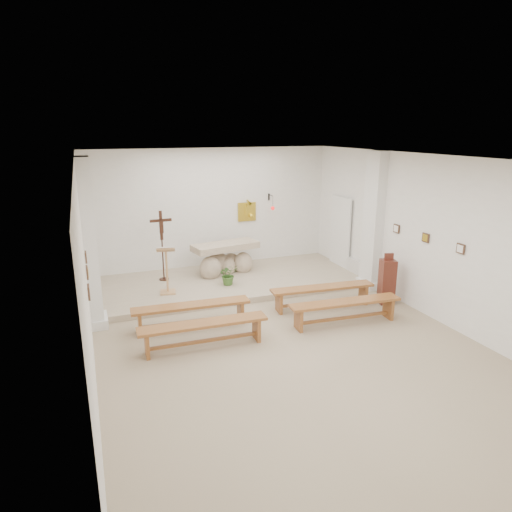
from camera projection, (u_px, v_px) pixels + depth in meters
name	position (u px, v px, depth m)	size (l,w,h in m)	color
ground	(282.00, 339.00, 9.00)	(7.00, 10.00, 0.00)	tan
wall_left	(86.00, 274.00, 7.33)	(0.02, 10.00, 3.50)	white
wall_right	(433.00, 238.00, 9.72)	(0.02, 10.00, 3.50)	white
wall_back	(212.00, 210.00, 13.01)	(7.00, 0.02, 3.50)	white
ceiling	(285.00, 159.00, 8.05)	(7.00, 10.00, 0.02)	silver
sanctuary_platform	(229.00, 282.00, 12.13)	(6.98, 3.00, 0.15)	tan
pilaster_left	(90.00, 245.00, 9.17)	(0.26, 0.55, 3.50)	white
pilaster_right	(373.00, 221.00, 11.48)	(0.26, 0.55, 3.50)	white
gold_wall_relief	(247.00, 212.00, 13.37)	(0.55, 0.04, 0.55)	gold
sanctuary_lamp	(272.00, 206.00, 13.34)	(0.11, 0.36, 0.44)	black
station_frame_left_front	(89.00, 292.00, 6.62)	(0.03, 0.20, 0.20)	#452D1E
station_frame_left_mid	(87.00, 272.00, 7.52)	(0.03, 0.20, 0.20)	#452D1E
station_frame_left_rear	(86.00, 257.00, 8.42)	(0.03, 0.20, 0.20)	#452D1E
station_frame_right_front	(461.00, 249.00, 9.01)	(0.03, 0.20, 0.20)	#452D1E
station_frame_right_mid	(426.00, 238.00, 9.91)	(0.03, 0.20, 0.20)	#452D1E
station_frame_right_rear	(396.00, 229.00, 10.80)	(0.03, 0.20, 0.20)	#452D1E
radiator_left	(93.00, 302.00, 10.18)	(0.10, 0.85, 0.52)	silver
radiator_right	(356.00, 269.00, 12.53)	(0.10, 0.85, 0.52)	silver
altar	(225.00, 260.00, 12.53)	(1.90, 1.02, 0.93)	beige
lectern	(167.00, 270.00, 10.93)	(0.48, 0.43, 1.20)	tan
crucifix_stand	(162.00, 241.00, 11.77)	(0.56, 0.24, 1.84)	#391E12
potted_plant	(229.00, 274.00, 11.62)	(0.48, 0.42, 0.54)	#3A6327
donation_pedestal	(387.00, 281.00, 10.72)	(0.40, 0.40, 1.23)	#5B241A
bench_left_front	(192.00, 310.00, 9.44)	(2.46, 0.52, 0.52)	brown
bench_right_front	(322.00, 292.00, 10.49)	(2.47, 0.60, 0.52)	brown
bench_left_second	(203.00, 329.00, 8.55)	(2.45, 0.46, 0.52)	brown
bench_right_second	(345.00, 307.00, 9.61)	(2.46, 0.56, 0.52)	brown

